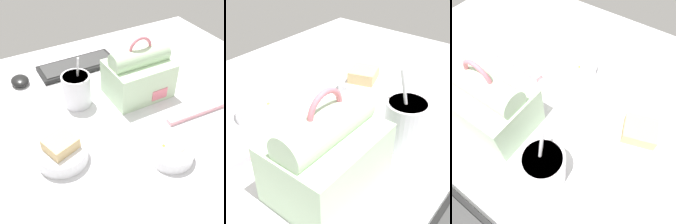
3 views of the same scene
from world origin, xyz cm
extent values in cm
cube|color=silver|center=(0.00, 0.00, 1.00)|extent=(140.00, 110.00, 2.00)
cube|color=#B7D6AD|center=(14.80, 8.91, 8.09)|extent=(20.66, 15.31, 12.18)
cylinder|color=#B7D6AD|center=(14.80, 8.91, 16.02)|extent=(19.63, 6.70, 6.70)
cube|color=#DB707F|center=(18.41, 1.16, 5.35)|extent=(5.78, 0.30, 3.65)
torus|color=#DB707F|center=(14.80, 8.91, 19.04)|extent=(8.23, 1.00, 8.23)
cylinder|color=silver|center=(-5.50, 13.76, 7.38)|extent=(9.20, 9.20, 10.76)
cylinder|color=orange|center=(-5.50, 13.76, 12.46)|extent=(8.10, 8.10, 0.60)
cylinder|color=silver|center=(-4.81, 13.29, 13.92)|extent=(0.70, 3.67, 12.17)
cylinder|color=silver|center=(-18.47, -6.15, 4.12)|extent=(13.93, 13.93, 4.23)
cube|color=tan|center=(-18.47, -6.15, 6.45)|extent=(9.44, 8.99, 5.93)
cylinder|color=silver|center=(7.35, -19.57, 3.77)|extent=(12.07, 12.07, 3.54)
ellipsoid|color=white|center=(9.16, -20.48, 5.17)|extent=(3.28, 3.28, 3.86)
cone|color=#EFBC47|center=(5.84, -17.88, 4.75)|extent=(5.45, 5.45, 3.01)
sphere|color=#4C5623|center=(7.73, -23.24, 3.96)|extent=(1.45, 1.45, 1.45)
sphere|color=#4C5623|center=(8.24, -22.53, 3.96)|extent=(1.45, 1.45, 1.45)
sphere|color=#4C5623|center=(8.30, -21.67, 3.96)|extent=(1.45, 1.45, 1.45)
camera|label=1|loc=(-30.29, -55.42, 61.29)|focal=45.00mm
camera|label=2|loc=(46.03, 36.46, 46.73)|focal=50.00mm
camera|label=3|loc=(-18.43, 24.82, 52.69)|focal=35.00mm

